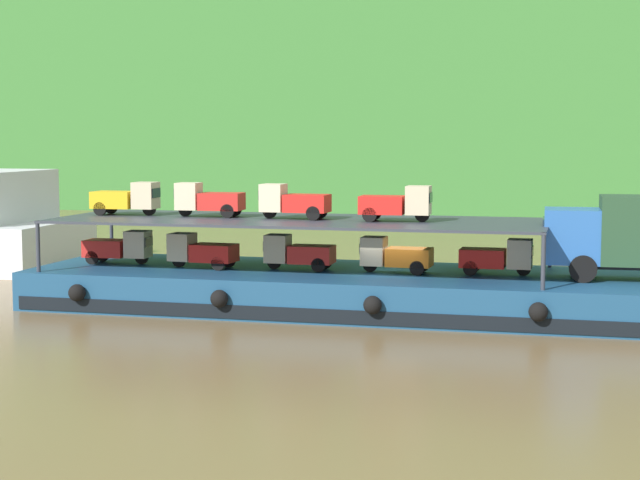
% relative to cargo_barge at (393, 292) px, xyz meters
% --- Properties ---
extents(ground_plane, '(400.00, 400.00, 0.00)m').
position_rel_cargo_barge_xyz_m(ground_plane, '(0.00, 0.03, -0.75)').
color(ground_plane, brown).
extents(cargo_barge, '(28.61, 7.94, 1.50)m').
position_rel_cargo_barge_xyz_m(cargo_barge, '(0.00, 0.00, 0.00)').
color(cargo_barge, navy).
rests_on(cargo_barge, ground).
extents(cargo_rack, '(19.41, 6.61, 2.00)m').
position_rel_cargo_barge_xyz_m(cargo_rack, '(-3.80, 0.03, 2.69)').
color(cargo_rack, '#2D333D').
rests_on(cargo_rack, cargo_barge).
extents(mini_truck_lower_stern, '(2.78, 1.28, 1.38)m').
position_rel_cargo_barge_xyz_m(mini_truck_lower_stern, '(-11.54, 0.04, 1.44)').
color(mini_truck_lower_stern, red).
rests_on(mini_truck_lower_stern, cargo_barge).
extents(mini_truck_lower_aft, '(2.79, 1.29, 1.38)m').
position_rel_cargo_barge_xyz_m(mini_truck_lower_aft, '(-7.71, -0.48, 1.44)').
color(mini_truck_lower_aft, red).
rests_on(mini_truck_lower_aft, cargo_barge).
extents(mini_truck_lower_mid, '(2.74, 1.21, 1.38)m').
position_rel_cargo_barge_xyz_m(mini_truck_lower_mid, '(-3.80, -0.05, 1.44)').
color(mini_truck_lower_mid, red).
rests_on(mini_truck_lower_mid, cargo_barge).
extents(mini_truck_lower_fore, '(2.77, 1.24, 1.38)m').
position_rel_cargo_barge_xyz_m(mini_truck_lower_fore, '(0.08, 0.01, 1.44)').
color(mini_truck_lower_fore, orange).
rests_on(mini_truck_lower_fore, cargo_barge).
extents(mini_truck_lower_bow, '(2.75, 1.22, 1.38)m').
position_rel_cargo_barge_xyz_m(mini_truck_lower_bow, '(3.97, 0.44, 1.44)').
color(mini_truck_lower_bow, red).
rests_on(mini_truck_lower_bow, cargo_barge).
extents(mini_truck_upper_stern, '(2.76, 1.23, 1.38)m').
position_rel_cargo_barge_xyz_m(mini_truck_upper_stern, '(-11.30, 0.37, 3.44)').
color(mini_truck_upper_stern, gold).
rests_on(mini_truck_upper_stern, cargo_rack).
extents(mini_truck_upper_mid, '(2.79, 1.28, 1.38)m').
position_rel_cargo_barge_xyz_m(mini_truck_upper_mid, '(-7.71, 0.37, 3.44)').
color(mini_truck_upper_mid, red).
rests_on(mini_truck_upper_mid, cargo_rack).
extents(mini_truck_upper_fore, '(2.75, 1.22, 1.38)m').
position_rel_cargo_barge_xyz_m(mini_truck_upper_fore, '(-4.05, 0.17, 3.44)').
color(mini_truck_upper_fore, red).
rests_on(mini_truck_upper_fore, cargo_rack).
extents(mini_truck_upper_bow, '(2.77, 1.25, 1.38)m').
position_rel_cargo_barge_xyz_m(mini_truck_upper_bow, '(0.14, -0.03, 3.44)').
color(mini_truck_upper_bow, red).
rests_on(mini_truck_upper_bow, cargo_rack).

